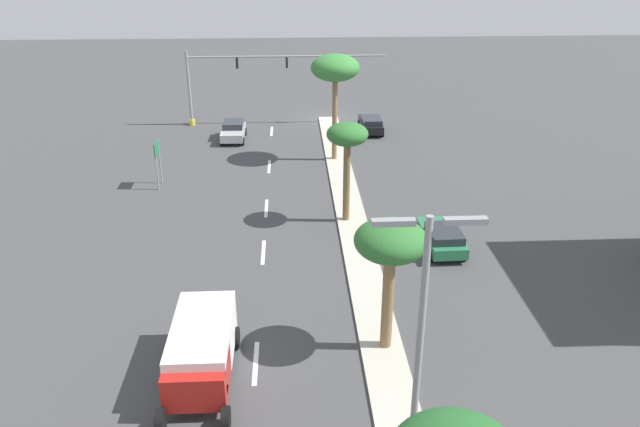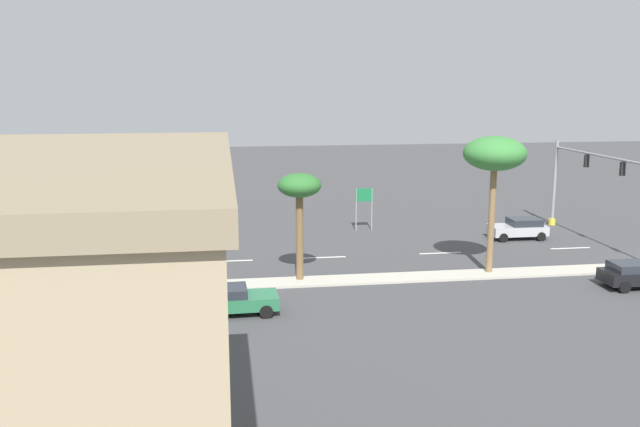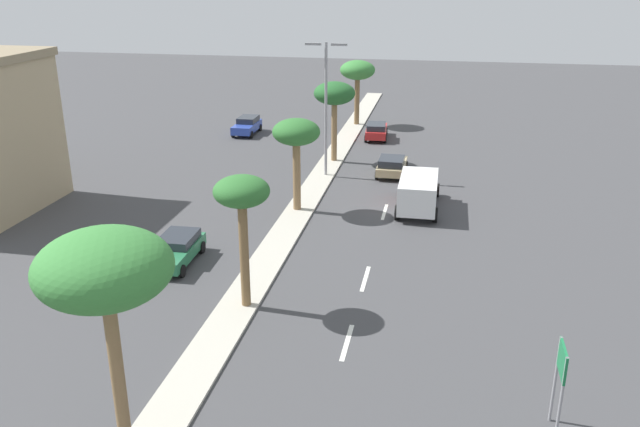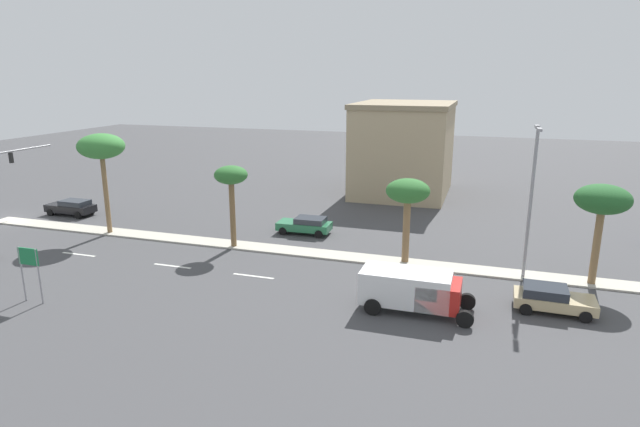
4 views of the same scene
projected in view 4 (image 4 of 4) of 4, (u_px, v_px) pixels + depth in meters
ground_plane at (327, 255)px, 37.54m from camera, size 160.00×160.00×0.00m
median_curb at (451, 268)px, 34.97m from camera, size 1.80×77.30×0.12m
lane_stripe_front at (79, 254)px, 37.75m from camera, size 0.20×2.80×0.01m
lane_stripe_leading at (172, 266)px, 35.46m from camera, size 0.20×2.80×0.01m
lane_stripe_outboard at (253, 276)px, 33.70m from camera, size 0.20×2.80×0.01m
lane_stripe_mid at (403, 295)px, 30.86m from camera, size 0.20×2.80×0.01m
directional_road_sign at (29, 264)px, 29.30m from camera, size 0.10×1.33×3.20m
commercial_building at (404, 149)px, 55.97m from camera, size 12.11×9.73×9.60m
palm_tree_far at (101, 148)px, 40.95m from camera, size 3.56×3.56×7.91m
palm_tree_near at (231, 179)px, 37.99m from camera, size 2.41×2.41×6.00m
palm_tree_inboard at (408, 194)px, 34.82m from camera, size 2.89×2.89×5.71m
palm_tree_outboard at (603, 202)px, 30.99m from camera, size 3.16×3.16×6.12m
street_lamp_outboard at (532, 190)px, 31.98m from camera, size 2.90×0.24×9.42m
sedan_black_outboard at (72, 207)px, 48.07m from camera, size 1.94×4.46×1.41m
sedan_green_mid at (306, 225)px, 42.50m from camera, size 2.09×4.32×1.36m
sedan_tan_near at (552, 298)px, 28.56m from camera, size 2.11×4.17×1.39m
box_truck at (415, 289)px, 28.44m from camera, size 2.53×6.06×2.22m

